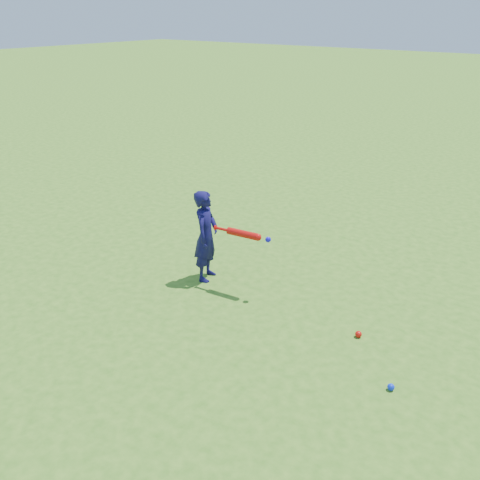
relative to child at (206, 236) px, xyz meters
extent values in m
plane|color=#3C751B|center=(-0.46, -0.11, -0.60)|extent=(80.00, 80.00, 0.00)
imported|color=#130F47|center=(0.00, 0.00, 0.00)|extent=(0.42, 0.51, 1.20)
sphere|color=red|center=(2.20, -0.07, -0.56)|extent=(0.07, 0.07, 0.07)
sphere|color=#0D2CEA|center=(2.82, -0.69, -0.57)|extent=(0.07, 0.07, 0.07)
cylinder|color=red|center=(0.18, -0.03, 0.17)|extent=(0.02, 0.06, 0.06)
cylinder|color=red|center=(0.28, -0.02, 0.17)|extent=(0.20, 0.06, 0.04)
cylinder|color=red|center=(0.57, 0.02, 0.17)|extent=(0.42, 0.14, 0.09)
sphere|color=red|center=(0.77, 0.04, 0.17)|extent=(0.09, 0.09, 0.09)
sphere|color=#160DDD|center=(0.91, 0.06, 0.17)|extent=(0.07, 0.07, 0.07)
camera|label=1|loc=(4.11, -4.72, 2.67)|focal=40.00mm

